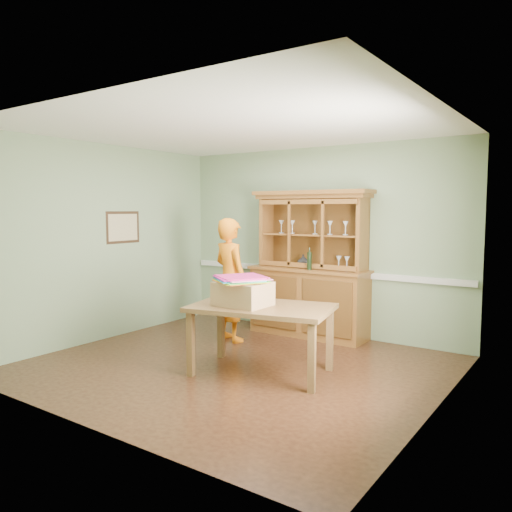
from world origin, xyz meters
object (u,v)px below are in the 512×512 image
Objects in this scene: china_hutch at (310,285)px; person at (231,280)px; cardboard_box at (243,294)px; dining_table at (261,314)px.

china_hutch is 1.16m from person.
cardboard_box is 0.33× the size of person.
china_hutch reaches higher than cardboard_box.
person is (-0.76, -0.87, 0.12)m from china_hutch.
cardboard_box is at bearing -83.66° from china_hutch.
china_hutch reaches higher than person.
dining_table is at bearing 159.07° from person.
dining_table is 0.30m from cardboard_box.
person is (-1.14, 0.93, 0.18)m from dining_table.
china_hutch is 3.72× the size of cardboard_box.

